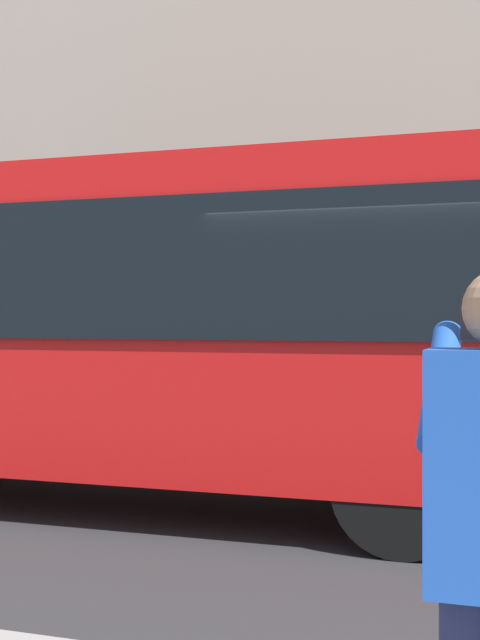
# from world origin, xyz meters

# --- Properties ---
(ground_plane) EXTENTS (60.00, 60.00, 0.00)m
(ground_plane) POSITION_xyz_m (0.00, 0.00, 0.00)
(ground_plane) COLOR #2B2B2D
(building_facade_far) EXTENTS (28.00, 1.55, 12.00)m
(building_facade_far) POSITION_xyz_m (-0.02, -6.80, 5.99)
(building_facade_far) COLOR #A89E8E
(building_facade_far) RESTS_ON ground_plane
(red_bus) EXTENTS (9.05, 2.54, 3.08)m
(red_bus) POSITION_xyz_m (2.83, -0.11, 1.68)
(red_bus) COLOR red
(red_bus) RESTS_ON ground_plane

